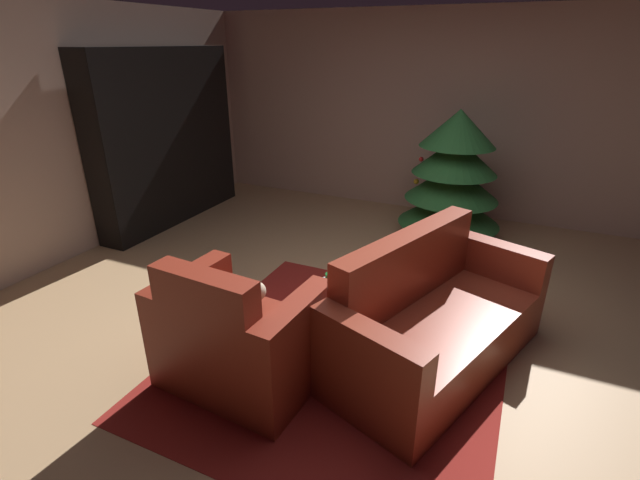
% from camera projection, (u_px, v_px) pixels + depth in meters
% --- Properties ---
extents(ground_plane, '(7.63, 7.63, 0.00)m').
position_uv_depth(ground_plane, '(353.00, 327.00, 3.67)').
color(ground_plane, tan).
extents(wall_back, '(6.48, 0.06, 2.51)m').
position_uv_depth(wall_back, '(443.00, 116.00, 5.75)').
color(wall_back, tan).
rests_on(wall_back, ground).
extents(wall_left, '(0.06, 6.25, 2.51)m').
position_uv_depth(wall_left, '(45.00, 139.00, 4.39)').
color(wall_left, tan).
rests_on(wall_left, ground).
extents(area_rug, '(2.24, 2.43, 0.01)m').
position_uv_depth(area_rug, '(340.00, 356.00, 3.33)').
color(area_rug, maroon).
rests_on(area_rug, ground).
extents(bookshelf_unit, '(0.36, 2.15, 2.06)m').
position_uv_depth(bookshelf_unit, '(175.00, 136.00, 5.64)').
color(bookshelf_unit, black).
rests_on(bookshelf_unit, ground).
extents(armchair_red, '(1.04, 0.80, 0.93)m').
position_uv_depth(armchair_red, '(238.00, 339.00, 2.97)').
color(armchair_red, maroon).
rests_on(armchair_red, ground).
extents(couch_red, '(1.33, 1.91, 0.91)m').
position_uv_depth(couch_red, '(433.00, 322.00, 3.19)').
color(couch_red, maroon).
rests_on(couch_red, ground).
extents(coffee_table, '(0.64, 0.64, 0.46)m').
position_uv_depth(coffee_table, '(352.00, 299.00, 3.28)').
color(coffee_table, black).
rests_on(coffee_table, ground).
extents(book_stack_on_table, '(0.19, 0.15, 0.09)m').
position_uv_depth(book_stack_on_table, '(355.00, 291.00, 3.21)').
color(book_stack_on_table, '#C83E2B').
rests_on(book_stack_on_table, coffee_table).
extents(bottle_on_table, '(0.08, 0.08, 0.27)m').
position_uv_depth(bottle_on_table, '(331.00, 286.00, 3.14)').
color(bottle_on_table, '#196329').
rests_on(bottle_on_table, coffee_table).
extents(decorated_tree, '(1.14, 1.14, 1.46)m').
position_uv_depth(decorated_tree, '(453.00, 176.00, 5.08)').
color(decorated_tree, brown).
rests_on(decorated_tree, ground).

